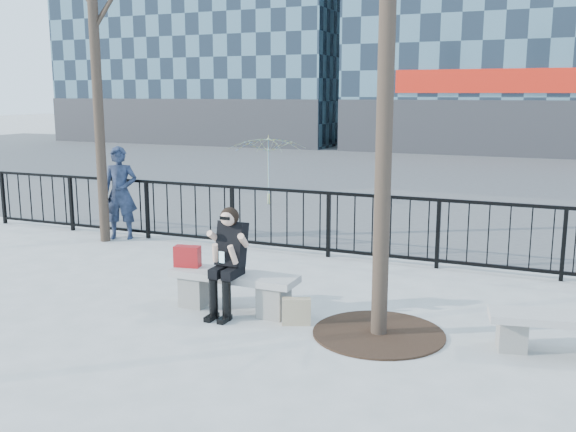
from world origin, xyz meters
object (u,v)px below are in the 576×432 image
at_px(bench_main, 234,287).
at_px(standing_man, 120,193).
at_px(seated_woman, 227,262).
at_px(bench_second, 563,331).

relative_size(bench_main, standing_man, 0.95).
bearing_deg(bench_main, standing_man, 143.92).
xyz_separation_m(seated_woman, standing_man, (-3.84, 2.96, 0.20)).
bearing_deg(standing_man, bench_second, -44.12).
xyz_separation_m(bench_second, standing_man, (-7.66, 2.74, 0.60)).
bearing_deg(seated_woman, bench_main, 90.00).
relative_size(bench_main, seated_woman, 1.23).
distance_m(bench_main, standing_man, 4.79).
bearing_deg(seated_woman, bench_second, 3.31).
height_order(bench_main, bench_second, bench_main).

